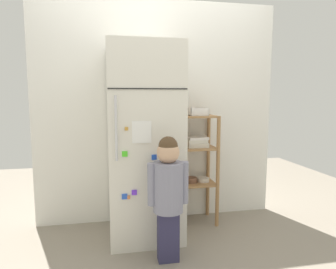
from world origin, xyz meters
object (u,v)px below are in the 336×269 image
pantry_shelf_unit (197,157)px  child_standing (168,187)px  refrigerator (144,142)px  fruit_bin (199,112)px

pantry_shelf_unit → child_standing: bearing=-122.5°
refrigerator → pantry_shelf_unit: refrigerator is taller
fruit_bin → child_standing: bearing=-123.6°
child_standing → fruit_bin: fruit_bin is taller
child_standing → pantry_shelf_unit: (0.43, 0.67, 0.08)m
pantry_shelf_unit → refrigerator: bearing=-162.7°
child_standing → refrigerator: bearing=103.7°
refrigerator → child_standing: (0.12, -0.50, -0.27)m
refrigerator → pantry_shelf_unit: size_ratio=1.58×
child_standing → fruit_bin: 0.95m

